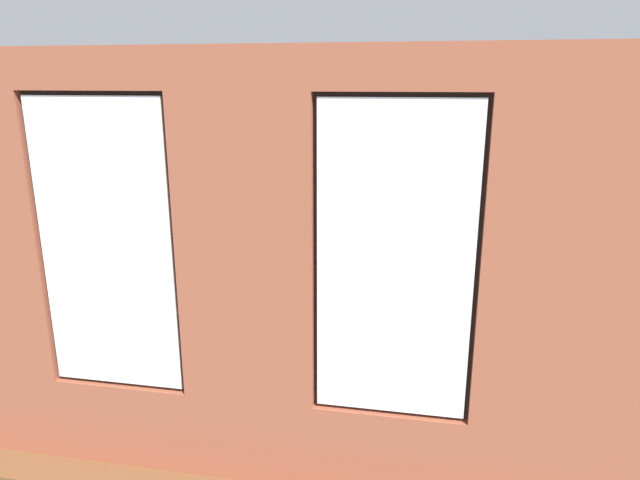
# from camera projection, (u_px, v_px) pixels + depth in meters

# --- Properties ---
(ground_plane) EXTENTS (6.91, 6.01, 0.10)m
(ground_plane) POSITION_uv_depth(u_px,v_px,m) (320.00, 332.00, 6.71)
(ground_plane) COLOR brown
(brick_wall_with_windows) EXTENTS (6.31, 0.30, 3.02)m
(brick_wall_with_windows) POSITION_uv_depth(u_px,v_px,m) (246.00, 288.00, 3.82)
(brick_wall_with_windows) COLOR #9E5138
(brick_wall_with_windows) RESTS_ON ground_plane
(white_wall_right) EXTENTS (0.10, 5.01, 3.02)m
(white_wall_right) POSITION_uv_depth(u_px,v_px,m) (56.00, 195.00, 6.66)
(white_wall_right) COLOR white
(white_wall_right) RESTS_ON ground_plane
(couch_by_window) EXTENTS (2.09, 0.87, 0.80)m
(couch_by_window) POSITION_uv_depth(u_px,v_px,m) (260.00, 388.00, 4.77)
(couch_by_window) COLOR black
(couch_by_window) RESTS_ON ground_plane
(couch_left) EXTENTS (0.98, 1.82, 0.80)m
(couch_left) POSITION_uv_depth(u_px,v_px,m) (556.00, 346.00, 5.52)
(couch_left) COLOR black
(couch_left) RESTS_ON ground_plane
(coffee_table) EXTENTS (1.52, 0.90, 0.42)m
(coffee_table) POSITION_uv_depth(u_px,v_px,m) (339.00, 307.00, 6.35)
(coffee_table) COLOR tan
(coffee_table) RESTS_ON ground_plane
(cup_ceramic) EXTENTS (0.07, 0.07, 0.08)m
(cup_ceramic) POSITION_uv_depth(u_px,v_px,m) (296.00, 302.00, 6.28)
(cup_ceramic) COLOR #4C4C51
(cup_ceramic) RESTS_ON coffee_table
(candle_jar) EXTENTS (0.08, 0.08, 0.13)m
(candle_jar) POSITION_uv_depth(u_px,v_px,m) (324.00, 293.00, 6.46)
(candle_jar) COLOR #B7333D
(candle_jar) RESTS_ON coffee_table
(table_plant_small) EXTENTS (0.11, 0.11, 0.18)m
(table_plant_small) POSITION_uv_depth(u_px,v_px,m) (347.00, 301.00, 6.16)
(table_plant_small) COLOR #9E5638
(table_plant_small) RESTS_ON coffee_table
(remote_gray) EXTENTS (0.17, 0.12, 0.02)m
(remote_gray) POSITION_uv_depth(u_px,v_px,m) (339.00, 302.00, 6.34)
(remote_gray) COLOR #59595B
(remote_gray) RESTS_ON coffee_table
(media_console) EXTENTS (1.20, 0.42, 0.46)m
(media_console) POSITION_uv_depth(u_px,v_px,m) (82.00, 305.00, 6.77)
(media_console) COLOR black
(media_console) RESTS_ON ground_plane
(tv_flatscreen) EXTENTS (1.17, 0.20, 0.79)m
(tv_flatscreen) POSITION_uv_depth(u_px,v_px,m) (76.00, 255.00, 6.60)
(tv_flatscreen) COLOR black
(tv_flatscreen) RESTS_ON media_console
(papasan_chair) EXTENTS (1.16, 1.16, 0.72)m
(papasan_chair) POSITION_uv_depth(u_px,v_px,m) (352.00, 254.00, 7.98)
(papasan_chair) COLOR olive
(papasan_chair) RESTS_ON ground_plane
(potted_plant_corner_far_left) EXTENTS (0.76, 0.77, 1.30)m
(potted_plant_corner_far_left) POSITION_uv_depth(u_px,v_px,m) (622.00, 391.00, 4.08)
(potted_plant_corner_far_left) COLOR #47423D
(potted_plant_corner_far_left) RESTS_ON ground_plane
(potted_plant_near_tv) EXTENTS (0.78, 0.78, 1.16)m
(potted_plant_near_tv) POSITION_uv_depth(u_px,v_px,m) (64.00, 298.00, 5.53)
(potted_plant_near_tv) COLOR #47423D
(potted_plant_near_tv) RESTS_ON ground_plane
(potted_plant_by_left_couch) EXTENTS (0.39, 0.39, 0.60)m
(potted_plant_by_left_couch) POSITION_uv_depth(u_px,v_px,m) (499.00, 287.00, 6.83)
(potted_plant_by_left_couch) COLOR #47423D
(potted_plant_by_left_couch) RESTS_ON ground_plane
(potted_plant_corner_near_left) EXTENTS (0.93, 1.01, 1.30)m
(potted_plant_corner_near_left) POSITION_uv_depth(u_px,v_px,m) (530.00, 238.00, 7.94)
(potted_plant_corner_near_left) COLOR gray
(potted_plant_corner_near_left) RESTS_ON ground_plane
(potted_plant_mid_room_small) EXTENTS (0.32, 0.32, 0.56)m
(potted_plant_mid_room_small) POSITION_uv_depth(u_px,v_px,m) (399.00, 285.00, 7.02)
(potted_plant_mid_room_small) COLOR beige
(potted_plant_mid_room_small) RESTS_ON ground_plane
(potted_plant_between_couches) EXTENTS (0.93, 0.90, 1.23)m
(potted_plant_between_couches) POSITION_uv_depth(u_px,v_px,m) (444.00, 366.00, 4.46)
(potted_plant_between_couches) COLOR gray
(potted_plant_between_couches) RESTS_ON ground_plane
(potted_plant_beside_window_right) EXTENTS (0.93, 0.97, 1.33)m
(potted_plant_beside_window_right) POSITION_uv_depth(u_px,v_px,m) (84.00, 346.00, 4.87)
(potted_plant_beside_window_right) COLOR gray
(potted_plant_beside_window_right) RESTS_ON ground_plane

